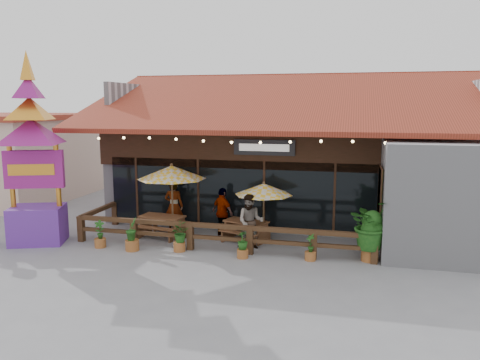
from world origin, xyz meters
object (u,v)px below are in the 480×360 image
(picnic_table_left, at_px, (162,222))
(picnic_table_right, at_px, (246,227))
(tropical_plant, at_px, (371,226))
(umbrella_right, at_px, (264,189))
(umbrella_left, at_px, (172,173))
(thai_sign_tower, at_px, (32,136))

(picnic_table_left, relative_size, picnic_table_right, 0.96)
(picnic_table_right, height_order, tropical_plant, tropical_plant)
(picnic_table_left, height_order, picnic_table_right, picnic_table_left)
(umbrella_right, xyz_separation_m, picnic_table_right, (-0.62, 0.03, -1.37))
(umbrella_right, distance_m, picnic_table_left, 3.91)
(umbrella_left, height_order, tropical_plant, umbrella_left)
(picnic_table_left, xyz_separation_m, picnic_table_right, (3.06, 0.16, -0.03))
(umbrella_left, distance_m, umbrella_right, 3.40)
(picnic_table_right, bearing_deg, tropical_plant, -16.01)
(thai_sign_tower, relative_size, tropical_plant, 3.60)
(tropical_plant, bearing_deg, picnic_table_left, 171.86)
(umbrella_left, relative_size, thai_sign_tower, 0.47)
(umbrella_left, relative_size, umbrella_right, 1.53)
(umbrella_left, xyz_separation_m, tropical_plant, (6.89, -1.28, -1.20))
(picnic_table_left, relative_size, tropical_plant, 0.91)
(umbrella_right, distance_m, tropical_plant, 3.78)
(umbrella_left, xyz_separation_m, thai_sign_tower, (-4.12, -2.01, 1.36))
(umbrella_left, relative_size, picnic_table_left, 1.87)
(umbrella_right, relative_size, picnic_table_left, 1.22)
(umbrella_left, distance_m, picnic_table_right, 3.30)
(umbrella_right, xyz_separation_m, tropical_plant, (3.52, -1.16, -0.75))
(umbrella_left, distance_m, tropical_plant, 7.11)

